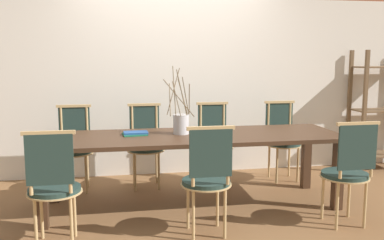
# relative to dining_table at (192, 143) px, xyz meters

# --- Properties ---
(ground_plane) EXTENTS (16.00, 16.00, 0.00)m
(ground_plane) POSITION_rel_dining_table_xyz_m (0.00, 0.00, -0.65)
(ground_plane) COLOR brown
(wall_rear) EXTENTS (12.00, 0.06, 3.20)m
(wall_rear) POSITION_rel_dining_table_xyz_m (0.00, 1.29, 0.95)
(wall_rear) COLOR silver
(wall_rear) RESTS_ON ground_plane
(dining_table) EXTENTS (3.00, 0.93, 0.73)m
(dining_table) POSITION_rel_dining_table_xyz_m (0.00, 0.00, 0.00)
(dining_table) COLOR #422B1C
(dining_table) RESTS_ON ground_plane
(chair_near_leftend) EXTENTS (0.43, 0.43, 0.96)m
(chair_near_leftend) POSITION_rel_dining_table_xyz_m (-1.24, -0.76, -0.13)
(chair_near_leftend) COLOR #233833
(chair_near_leftend) RESTS_ON ground_plane
(chair_near_left) EXTENTS (0.43, 0.43, 0.96)m
(chair_near_left) POSITION_rel_dining_table_xyz_m (-0.01, -0.76, -0.13)
(chair_near_left) COLOR #233833
(chair_near_left) RESTS_ON ground_plane
(chair_near_center) EXTENTS (0.43, 0.43, 0.96)m
(chair_near_center) POSITION_rel_dining_table_xyz_m (1.27, -0.76, -0.13)
(chair_near_center) COLOR #233833
(chair_near_center) RESTS_ON ground_plane
(chair_far_leftend) EXTENTS (0.43, 0.43, 0.96)m
(chair_far_leftend) POSITION_rel_dining_table_xyz_m (-1.22, 0.76, -0.13)
(chair_far_leftend) COLOR #233833
(chair_far_leftend) RESTS_ON ground_plane
(chair_far_left) EXTENTS (0.43, 0.43, 0.96)m
(chair_far_left) POSITION_rel_dining_table_xyz_m (-0.42, 0.76, -0.13)
(chair_far_left) COLOR #233833
(chair_far_left) RESTS_ON ground_plane
(chair_far_center) EXTENTS (0.43, 0.43, 0.96)m
(chair_far_center) POSITION_rel_dining_table_xyz_m (0.41, 0.76, -0.13)
(chair_far_center) COLOR #233833
(chair_far_center) RESTS_ON ground_plane
(chair_far_right) EXTENTS (0.43, 0.43, 0.96)m
(chair_far_right) POSITION_rel_dining_table_xyz_m (1.26, 0.76, -0.13)
(chair_far_right) COLOR #233833
(chair_far_right) RESTS_ON ground_plane
(vase_centerpiece) EXTENTS (0.30, 0.34, 0.68)m
(vase_centerpiece) POSITION_rel_dining_table_xyz_m (-0.10, 0.07, 0.19)
(vase_centerpiece) COLOR silver
(vase_centerpiece) RESTS_ON dining_table
(book_stack) EXTENTS (0.26, 0.22, 0.03)m
(book_stack) POSITION_rel_dining_table_xyz_m (-0.56, 0.10, 0.10)
(book_stack) COLOR #1E6B4C
(book_stack) RESTS_ON dining_table
(shelving_rack) EXTENTS (0.71, 0.41, 1.59)m
(shelving_rack) POSITION_rel_dining_table_xyz_m (2.73, 1.02, 0.14)
(shelving_rack) COLOR brown
(shelving_rack) RESTS_ON ground_plane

